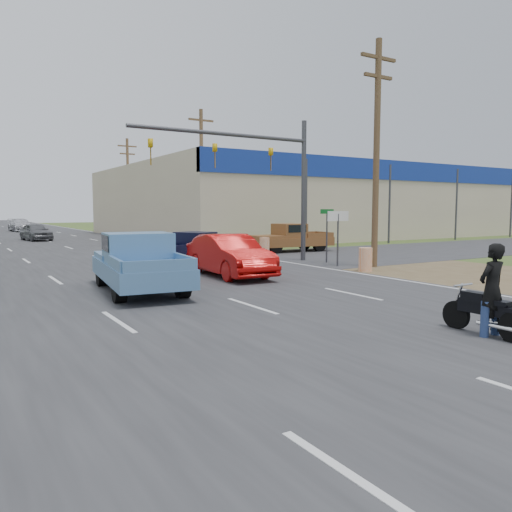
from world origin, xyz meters
TOP-DOWN VIEW (x-y plane):
  - main_road at (0.00, 40.00)m, footprint 15.00×180.00m
  - cross_road at (0.00, 18.00)m, footprint 120.00×10.00m
  - dirt_verge at (11.00, 10.00)m, footprint 8.00×18.00m
  - big_box_store at (32.00, 39.93)m, footprint 50.00×28.10m
  - utility_pole_1 at (9.50, 13.00)m, footprint 2.00×0.28m
  - utility_pole_2 at (9.50, 31.00)m, footprint 2.00×0.28m
  - utility_pole_3 at (9.50, 49.00)m, footprint 2.00×0.28m
  - tree_3 at (55.00, 70.00)m, footprint 8.40×8.40m
  - tree_5 at (30.00, 95.00)m, footprint 7.98×7.98m
  - barrel_0 at (8.00, 12.00)m, footprint 0.56×0.56m
  - barrel_1 at (8.40, 20.50)m, footprint 0.56×0.56m
  - lane_sign at (8.20, 14.00)m, footprint 1.20×0.08m
  - street_name_sign at (8.80, 15.50)m, footprint 0.80×0.08m
  - signal_mast at (5.82, 17.00)m, footprint 9.12×0.40m
  - red_convertible at (2.38, 13.59)m, footprint 1.93×4.99m
  - motorcycle at (2.52, 2.67)m, footprint 0.61×1.99m
  - rider at (2.52, 2.71)m, footprint 0.67×0.44m
  - blue_pickup at (-1.75, 12.08)m, footprint 2.81×5.84m
  - navy_pickup at (3.19, 18.49)m, footprint 4.93×3.41m
  - brown_pickup at (10.92, 21.66)m, footprint 5.32×2.32m
  - distant_car_grey at (-0.70, 41.51)m, footprint 2.38×4.51m
  - distant_car_silver at (0.33, 61.03)m, footprint 2.60×5.34m

SIDE VIEW (x-z plane):
  - dirt_verge at x=11.00m, z-range 0.00..0.01m
  - cross_road at x=0.00m, z-range 0.00..0.02m
  - main_road at x=0.00m, z-range 0.00..0.02m
  - motorcycle at x=2.52m, z-range -0.06..0.96m
  - barrel_0 at x=8.00m, z-range 0.00..1.00m
  - barrel_1 at x=8.40m, z-range 0.00..1.00m
  - distant_car_grey at x=-0.70m, z-range 0.00..1.46m
  - distant_car_silver at x=0.33m, z-range 0.00..1.50m
  - navy_pickup at x=3.19m, z-range 0.01..1.53m
  - red_convertible at x=2.38m, z-range 0.00..1.62m
  - brown_pickup at x=10.92m, z-range 0.01..1.74m
  - rider at x=2.52m, z-range 0.00..1.82m
  - blue_pickup at x=-1.75m, z-range 0.01..1.87m
  - street_name_sign at x=8.80m, z-range 0.30..2.91m
  - lane_sign at x=8.20m, z-range 0.64..3.16m
  - big_box_store at x=32.00m, z-range 0.01..6.61m
  - signal_mast at x=5.82m, z-range 1.30..8.30m
  - utility_pole_1 at x=9.50m, z-range 0.32..10.32m
  - utility_pole_2 at x=9.50m, z-range 0.32..10.32m
  - utility_pole_3 at x=9.50m, z-range 0.32..10.32m
  - tree_5 at x=30.00m, z-range 0.94..10.82m
  - tree_3 at x=55.00m, z-range 0.99..11.39m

